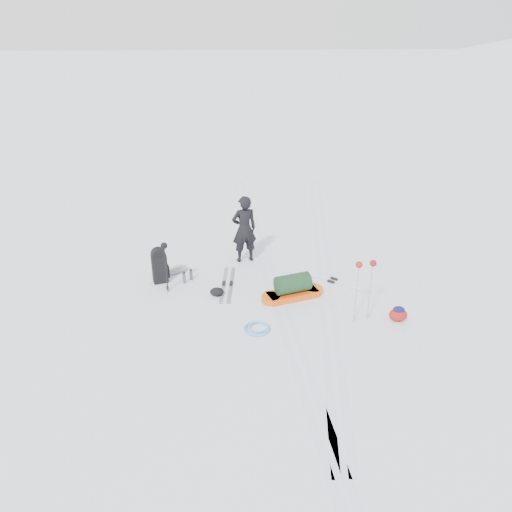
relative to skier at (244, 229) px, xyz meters
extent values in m
plane|color=white|center=(0.65, -1.99, -0.88)|extent=(200.00, 200.00, 0.00)
cube|color=silver|center=(0.53, -1.99, -0.87)|extent=(1.40, 17.97, 0.01)
cube|color=silver|center=(0.77, -1.99, -0.87)|extent=(1.40, 17.97, 0.01)
cube|color=silver|center=(1.93, 0.01, -0.87)|extent=(2.09, 13.88, 0.01)
cube|color=silver|center=(2.17, 0.01, -0.87)|extent=(2.09, 13.88, 0.01)
imported|color=black|center=(0.00, 0.00, 0.00)|extent=(0.72, 0.56, 1.75)
cube|color=#E94F0D|center=(1.00, -1.96, -0.81)|extent=(1.25, 0.81, 0.14)
cylinder|color=orange|center=(1.50, -1.80, -0.81)|extent=(0.53, 0.53, 0.14)
cylinder|color=#D2560C|center=(0.49, -2.12, -0.81)|extent=(0.53, 0.53, 0.14)
cylinder|color=black|center=(1.00, -1.96, -0.52)|extent=(0.86, 0.64, 0.42)
cube|color=black|center=(-2.04, -1.03, -0.53)|extent=(0.40, 0.33, 0.69)
cylinder|color=black|center=(-2.04, -1.03, -0.17)|extent=(0.39, 0.32, 0.33)
cube|color=black|center=(-1.88, -0.96, -0.63)|extent=(0.13, 0.19, 0.29)
cylinder|color=gray|center=(-1.71, -0.62, -0.80)|extent=(0.54, 0.41, 0.15)
cylinder|color=black|center=(-1.84, -1.47, -0.31)|extent=(0.03, 0.03, 1.14)
cylinder|color=black|center=(-1.83, -1.55, -0.31)|extent=(0.03, 0.03, 1.14)
torus|color=black|center=(-1.84, -1.47, -0.79)|extent=(0.11, 0.11, 0.01)
torus|color=black|center=(-1.83, -1.55, -0.79)|extent=(0.11, 0.11, 0.01)
sphere|color=black|center=(-1.83, -1.51, 0.28)|extent=(0.15, 0.15, 0.15)
cylinder|color=#B2B6BA|center=(2.14, -3.02, -0.23)|extent=(0.03, 0.03, 1.29)
cylinder|color=#B7B9BF|center=(2.43, -2.97, -0.23)|extent=(0.03, 0.03, 1.29)
torus|color=#AFB1B6|center=(2.14, -3.02, -0.78)|extent=(0.12, 0.12, 0.01)
torus|color=#9DA1A4|center=(2.43, -2.97, -0.78)|extent=(0.12, 0.12, 0.01)
sphere|color=maroon|center=(2.14, -3.02, 0.43)|extent=(0.14, 0.14, 0.14)
sphere|color=maroon|center=(2.43, -2.97, 0.43)|extent=(0.14, 0.14, 0.14)
cube|color=gray|center=(-0.37, -1.29, -0.87)|extent=(0.23, 1.75, 0.02)
cube|color=#9A9EA3|center=(-0.55, -1.28, -0.87)|extent=(0.23, 1.75, 0.02)
cube|color=black|center=(-0.37, -1.29, -0.84)|extent=(0.08, 0.18, 0.05)
cube|color=black|center=(-0.55, -1.28, -0.84)|extent=(0.08, 0.18, 0.05)
cube|color=silver|center=(2.00, -1.35, -0.87)|extent=(1.39, 1.11, 0.02)
cube|color=silver|center=(2.10, -1.22, -0.87)|extent=(1.39, 1.11, 0.02)
cube|color=black|center=(2.00, -1.35, -0.84)|extent=(0.17, 0.16, 0.05)
cube|color=black|center=(2.10, -1.22, -0.84)|extent=(0.17, 0.16, 0.05)
torus|color=#609BEA|center=(0.11, -3.21, -0.85)|extent=(0.68, 0.68, 0.05)
torus|color=#5CB4DF|center=(0.15, -3.17, -0.84)|extent=(0.53, 0.53, 0.05)
ellipsoid|color=maroon|center=(3.05, -3.05, -0.74)|extent=(0.39, 0.30, 0.28)
ellipsoid|color=black|center=(3.05, -3.05, -0.62)|extent=(0.25, 0.20, 0.13)
cylinder|color=#585A60|center=(-1.48, -1.14, -0.74)|extent=(0.08, 0.08, 0.27)
cylinder|color=#505257|center=(-1.32, -0.98, -0.75)|extent=(0.08, 0.08, 0.24)
cylinder|color=black|center=(-1.48, -1.14, -0.60)|extent=(0.07, 0.07, 0.03)
cylinder|color=black|center=(-1.32, -0.98, -0.62)|extent=(0.07, 0.07, 0.03)
ellipsoid|color=black|center=(-0.70, -1.78, -0.78)|extent=(0.33, 0.26, 0.20)
camera|label=1|loc=(-0.44, -11.64, 4.79)|focal=35.00mm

